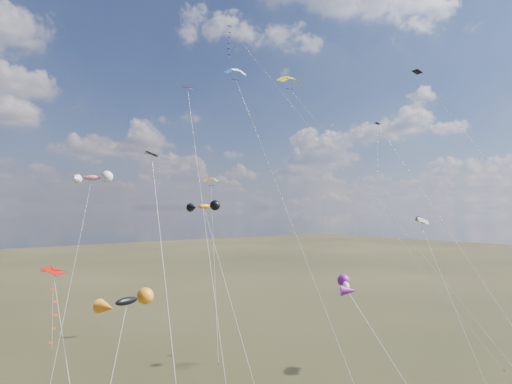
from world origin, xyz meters
TOP-DOWN VIEW (x-y plane):
  - diamond_black_high at (20.26, 10.59)m, footprint 14.73×19.39m
  - diamond_navy_tall at (9.12, 30.33)m, footprint 15.33×30.14m
  - diamond_black_mid at (-17.10, 5.14)m, footprint 5.16×14.91m
  - diamond_red_low at (-21.18, 11.03)m, footprint 1.54×9.75m
  - diamond_navy_right at (18.23, 15.50)m, footprint 2.93×18.59m
  - diamond_orange_center at (-8.11, 15.92)m, footprint 8.36×20.19m
  - parafoil_yellow at (0.69, 13.54)m, footprint 11.93×20.27m
  - parafoil_blue_white at (0.51, 22.05)m, footprint 5.83×23.74m
  - parafoil_striped at (16.84, 9.64)m, footprint 5.41×10.53m
  - parafoil_tricolor at (5.89, 35.21)m, footprint 7.22×11.74m
  - novelty_black_orange at (-17.98, 7.94)m, footprint 7.49×7.90m
  - novelty_orange_black at (-8.49, 14.33)m, footprint 3.19×13.03m
  - novelty_white_purple at (-9.41, -1.56)m, footprint 3.32×10.74m
  - novelty_redwhite_stripe at (-14.10, 25.41)m, footprint 8.33×9.92m

SIDE VIEW (x-z plane):
  - diamond_red_low at x=-21.18m, z-range 4.10..17.88m
  - novelty_black_orange at x=-17.98m, z-range 5.64..18.07m
  - novelty_white_purple at x=-9.41m, z-range 6.31..19.86m
  - diamond_black_mid at x=-17.10m, z-range 4.22..25.30m
  - parafoil_striped at x=16.84m, z-range 7.76..24.67m
  - novelty_orange_black at x=-8.49m, z-range 8.41..26.44m
  - novelty_redwhite_stripe at x=-14.10m, z-range 9.74..30.63m
  - diamond_orange_center at x=-8.11m, z-range 5.58..35.36m
  - parafoil_tricolor at x=5.89m, z-range 10.32..32.31m
  - diamond_navy_right at x=18.23m, z-range 9.29..37.30m
  - diamond_black_high at x=20.26m, z-range 11.76..45.48m
  - parafoil_yellow at x=0.69m, z-range 14.44..44.90m
  - parafoil_blue_white at x=0.51m, z-range 15.79..49.02m
  - diamond_navy_tall at x=9.12m, z-range 15.12..58.11m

